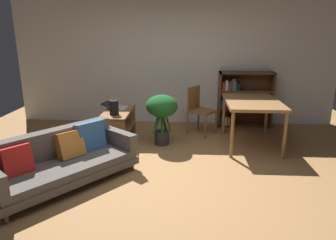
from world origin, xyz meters
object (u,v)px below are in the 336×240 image
Objects in this scene: desk_speaker at (114,108)px; dining_chair_near at (199,108)px; dining_table at (252,105)px; potted_floor_plant at (162,110)px; fabric_couch at (61,159)px; media_console at (118,128)px; open_laptop at (116,107)px; bookshelf at (241,99)px.

desk_speaker is 0.26× the size of dining_chair_near.
dining_table is 1.11m from dining_chair_near.
fabric_couch is at bearing -128.95° from potted_floor_plant.
dining_table is (2.35, 0.06, 0.43)m from media_console.
dining_table is at bearing 7.25° from desk_speaker.
dining_table is (2.42, -0.17, 0.10)m from open_laptop.
dining_chair_near is (1.52, 0.45, -0.11)m from open_laptop.
fabric_couch is 1.56m from media_console.
potted_floor_plant reaches higher than media_console.
desk_speaker is (0.07, -0.47, 0.10)m from open_laptop.
potted_floor_plant is 0.95m from dining_chair_near.
dining_table is 1.12× the size of bookshelf.
open_laptop is 0.49m from desk_speaker.
desk_speaker is 0.21× the size of bookshelf.
potted_floor_plant is (0.85, -0.22, 0.00)m from open_laptop.
desk_speaker reaches higher than fabric_couch.
dining_table is at bearing -4.07° from open_laptop.
bookshelf is (2.43, 1.06, -0.05)m from open_laptop.
dining_table reaches higher than open_laptop.
dining_table is 1.24m from bookshelf.
fabric_couch reaches higher than media_console.
bookshelf is at bearing 33.93° from dining_chair_near.
media_console is 1.13× the size of potted_floor_plant.
open_laptop is 0.88m from potted_floor_plant.
bookshelf reaches higher than dining_chair_near.
dining_table is at bearing -90.67° from bookshelf.
dining_table is 1.40× the size of dining_chair_near.
potted_floor_plant is 0.98× the size of dining_chair_near.
desk_speaker is 0.83m from potted_floor_plant.
desk_speaker is at bearing -147.75° from dining_chair_near.
media_console is at bearing -178.61° from potted_floor_plant.
potted_floor_plant reaches higher than fabric_couch.
open_laptop is 1.59m from dining_chair_near.
fabric_couch is at bearing -109.39° from desk_speaker.
open_laptop is (-0.07, 0.24, 0.33)m from media_console.
potted_floor_plant is at bearing 17.93° from desk_speaker.
fabric_couch is 1.40m from desk_speaker.
fabric_couch is 2.90m from dining_chair_near.
bookshelf reaches higher than open_laptop.
bookshelf is (2.36, 1.53, -0.15)m from desk_speaker.
desk_speaker is 2.37m from dining_table.
open_laptop is at bearing 98.53° from desk_speaker.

